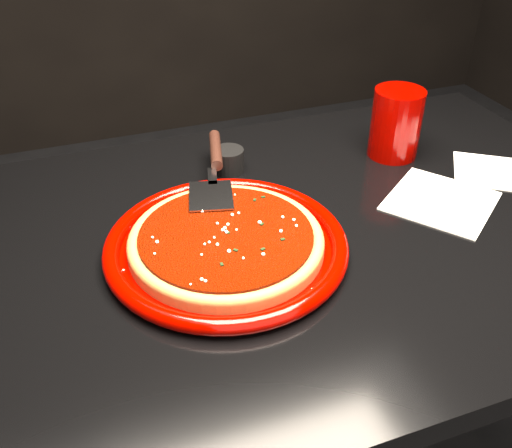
{
  "coord_description": "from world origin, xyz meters",
  "views": [
    {
      "loc": [
        -0.34,
        -0.7,
        1.3
      ],
      "look_at": [
        -0.08,
        0.01,
        0.77
      ],
      "focal_mm": 40.0,
      "sensor_mm": 36.0,
      "label": 1
    }
  ],
  "objects": [
    {
      "name": "table",
      "position": [
        0.0,
        0.0,
        0.38
      ],
      "size": [
        1.2,
        0.8,
        0.75
      ],
      "primitive_type": "cube",
      "color": "black",
      "rests_on": "floor"
    },
    {
      "name": "parmesan_dusting",
      "position": [
        -0.14,
        -0.02,
        0.79
      ],
      "size": [
        0.26,
        0.26,
        0.01
      ],
      "primitive_type": null,
      "color": "#FBEFC2",
      "rests_on": "plate"
    },
    {
      "name": "napkin_b",
      "position": [
        0.41,
        0.05,
        0.75
      ],
      "size": [
        0.18,
        0.18,
        0.0
      ],
      "primitive_type": "cube",
      "rotation": [
        0.0,
        0.0,
        -0.61
      ],
      "color": "silver",
      "rests_on": "table"
    },
    {
      "name": "pizza_sauce",
      "position": [
        -0.14,
        -0.02,
        0.78
      ],
      "size": [
        0.27,
        0.27,
        0.01
      ],
      "primitive_type": "cylinder",
      "rotation": [
        0.0,
        0.0,
        -0.02
      ],
      "color": "#600E00",
      "rests_on": "plate"
    },
    {
      "name": "basil_flecks",
      "position": [
        -0.14,
        -0.02,
        0.79
      ],
      "size": [
        0.24,
        0.24,
        0.0
      ],
      "primitive_type": null,
      "color": "black",
      "rests_on": "plate"
    },
    {
      "name": "pizza_crust",
      "position": [
        -0.14,
        -0.02,
        0.77
      ],
      "size": [
        0.31,
        0.31,
        0.02
      ],
      "primitive_type": "cylinder",
      "rotation": [
        0.0,
        0.0,
        -0.02
      ],
      "color": "brown",
      "rests_on": "plate"
    },
    {
      "name": "pizza_crust_rim",
      "position": [
        -0.14,
        -0.02,
        0.78
      ],
      "size": [
        0.31,
        0.31,
        0.02
      ],
      "primitive_type": "torus",
      "rotation": [
        0.0,
        0.0,
        -0.02
      ],
      "color": "brown",
      "rests_on": "plate"
    },
    {
      "name": "ramekin",
      "position": [
        -0.06,
        0.22,
        0.77
      ],
      "size": [
        0.08,
        0.08,
        0.05
      ],
      "primitive_type": "cylinder",
      "rotation": [
        0.0,
        0.0,
        -0.38
      ],
      "color": "black",
      "rests_on": "table"
    },
    {
      "name": "napkin_a",
      "position": [
        0.26,
        -0.01,
        0.75
      ],
      "size": [
        0.24,
        0.24,
        0.0
      ],
      "primitive_type": "cube",
      "rotation": [
        0.0,
        0.0,
        0.64
      ],
      "color": "silver",
      "rests_on": "table"
    },
    {
      "name": "pizza_server",
      "position": [
        -0.11,
        0.16,
        0.8
      ],
      "size": [
        0.16,
        0.32,
        0.02
      ],
      "primitive_type": null,
      "rotation": [
        0.0,
        0.0,
        -0.25
      ],
      "color": "#B3B5BA",
      "rests_on": "plate"
    },
    {
      "name": "plate",
      "position": [
        -0.14,
        -0.02,
        0.76
      ],
      "size": [
        0.39,
        0.39,
        0.03
      ],
      "primitive_type": "cylinder",
      "rotation": [
        0.0,
        0.0,
        -0.02
      ],
      "color": "#7F0200",
      "rests_on": "table"
    },
    {
      "name": "cup",
      "position": [
        0.27,
        0.17,
        0.82
      ],
      "size": [
        0.11,
        0.11,
        0.14
      ],
      "primitive_type": "cylinder",
      "rotation": [
        0.0,
        0.0,
        -0.18
      ],
      "color": "#830200",
      "rests_on": "table"
    }
  ]
}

